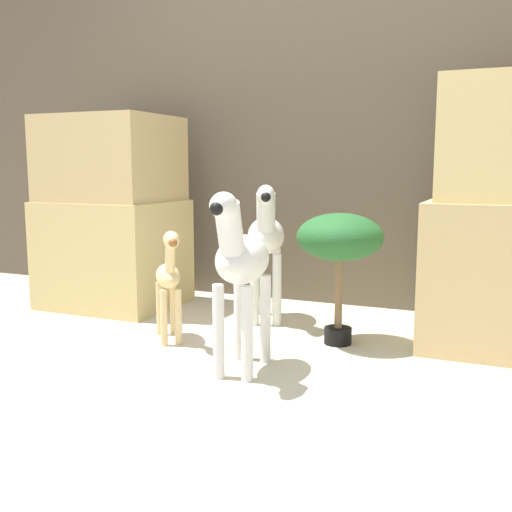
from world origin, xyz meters
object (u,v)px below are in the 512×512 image
at_px(giraffe_figurine, 169,278).
at_px(potted_palm_front, 340,241).
at_px(zebra_right, 240,263).
at_px(zebra_left, 266,239).

distance_m(giraffe_figurine, potted_palm_front, 0.83).
xyz_separation_m(zebra_right, potted_palm_front, (0.26, 0.55, 0.04)).
bearing_deg(giraffe_figurine, zebra_right, -27.87).
bearing_deg(zebra_left, potted_palm_front, -28.47).
relative_size(zebra_left, giraffe_figurine, 1.35).
height_order(zebra_right, zebra_left, same).
bearing_deg(giraffe_figurine, potted_palm_front, 20.57).
bearing_deg(zebra_right, zebra_left, 105.20).
height_order(zebra_left, potted_palm_front, zebra_left).
distance_m(zebra_right, giraffe_figurine, 0.58).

